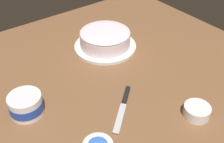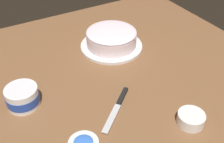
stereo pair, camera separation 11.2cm
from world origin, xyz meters
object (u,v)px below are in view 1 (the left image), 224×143
Objects in this scene: frosted_cake at (105,39)px; frosting_tub at (26,104)px; spreading_knife at (124,104)px; sprinkle_bowl_pink at (197,111)px.

frosted_cake is 0.51m from frosting_tub.
frosted_cake is 1.53× the size of spreading_knife.
spreading_knife is 0.26m from sprinkle_bowl_pink.
sprinkle_bowl_pink is (-0.17, 0.19, 0.02)m from spreading_knife.
frosted_cake is 0.55m from sprinkle_bowl_pink.
frosting_tub is at bearing -31.09° from spreading_knife.
spreading_knife is at bearing -48.25° from sprinkle_bowl_pink.
frosting_tub is (0.47, 0.18, -0.00)m from frosted_cake.
frosted_cake is at bearing -159.14° from frosting_tub.
frosting_tub is 0.60m from sprinkle_bowl_pink.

